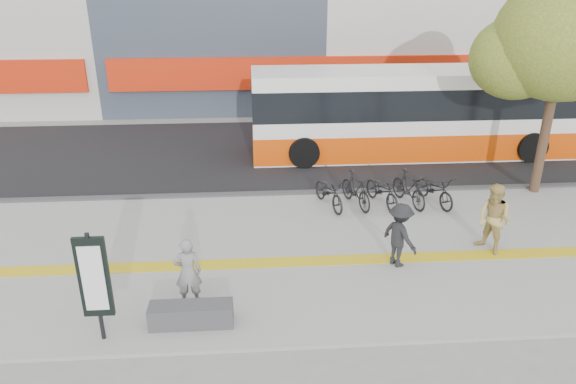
{
  "coord_description": "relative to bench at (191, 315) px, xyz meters",
  "views": [
    {
      "loc": [
        -1.34,
        -9.83,
        6.54
      ],
      "look_at": [
        -0.52,
        2.0,
        1.43
      ],
      "focal_mm": 33.52,
      "sensor_mm": 36.0,
      "label": 1
    }
  ],
  "objects": [
    {
      "name": "ground",
      "position": [
        2.6,
        1.2,
        -0.3
      ],
      "size": [
        120.0,
        120.0,
        0.0
      ],
      "primitive_type": "plane",
      "color": "slate",
      "rests_on": "ground"
    },
    {
      "name": "sidewalk",
      "position": [
        2.6,
        2.7,
        -0.27
      ],
      "size": [
        40.0,
        7.0,
        0.08
      ],
      "primitive_type": "cube",
      "color": "slate",
      "rests_on": "ground"
    },
    {
      "name": "tactile_strip",
      "position": [
        2.6,
        2.2,
        -0.22
      ],
      "size": [
        40.0,
        0.45,
        0.01
      ],
      "primitive_type": "cube",
      "color": "gold",
      "rests_on": "sidewalk"
    },
    {
      "name": "street",
      "position": [
        2.6,
        10.2,
        -0.28
      ],
      "size": [
        40.0,
        8.0,
        0.06
      ],
      "primitive_type": "cube",
      "color": "black",
      "rests_on": "ground"
    },
    {
      "name": "curb",
      "position": [
        2.6,
        6.2,
        -0.23
      ],
      "size": [
        40.0,
        0.25,
        0.14
      ],
      "primitive_type": "cube",
      "color": "#373739",
      "rests_on": "ground"
    },
    {
      "name": "bench",
      "position": [
        0.0,
        0.0,
        0.0
      ],
      "size": [
        1.6,
        0.45,
        0.45
      ],
      "primitive_type": "cube",
      "color": "#373739",
      "rests_on": "sidewalk"
    },
    {
      "name": "signboard",
      "position": [
        -1.6,
        -0.31,
        1.06
      ],
      "size": [
        0.55,
        0.1,
        2.2
      ],
      "color": "black",
      "rests_on": "sidewalk"
    },
    {
      "name": "street_tree",
      "position": [
        9.78,
        6.02,
        4.21
      ],
      "size": [
        4.4,
        3.8,
        6.31
      ],
      "color": "#3B281B",
      "rests_on": "sidewalk"
    },
    {
      "name": "bus",
      "position": [
        6.98,
        9.7,
        1.18
      ],
      "size": [
        11.4,
        2.7,
        3.04
      ],
      "color": "white",
      "rests_on": "street"
    },
    {
      "name": "bicycle_row",
      "position": [
        4.91,
        5.2,
        0.24
      ],
      "size": [
        4.14,
        1.81,
        1.0
      ],
      "color": "black",
      "rests_on": "sidewalk"
    },
    {
      "name": "seated_woman",
      "position": [
        -0.1,
        0.69,
        0.53
      ],
      "size": [
        0.58,
        0.41,
        1.5
      ],
      "primitive_type": "imported",
      "rotation": [
        0.0,
        0.0,
        3.24
      ],
      "color": "black",
      "rests_on": "sidewalk"
    },
    {
      "name": "pedestrian_tan",
      "position": [
        6.89,
        2.38,
        0.63
      ],
      "size": [
        0.98,
        1.05,
        1.72
      ],
      "primitive_type": "imported",
      "rotation": [
        0.0,
        0.0,
        -1.05
      ],
      "color": "tan",
      "rests_on": "sidewalk"
    },
    {
      "name": "pedestrian_dark",
      "position": [
        4.53,
        1.93,
        0.54
      ],
      "size": [
        0.98,
        1.14,
        1.53
      ],
      "primitive_type": "imported",
      "rotation": [
        0.0,
        0.0,
        2.08
      ],
      "color": "black",
      "rests_on": "sidewalk"
    }
  ]
}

